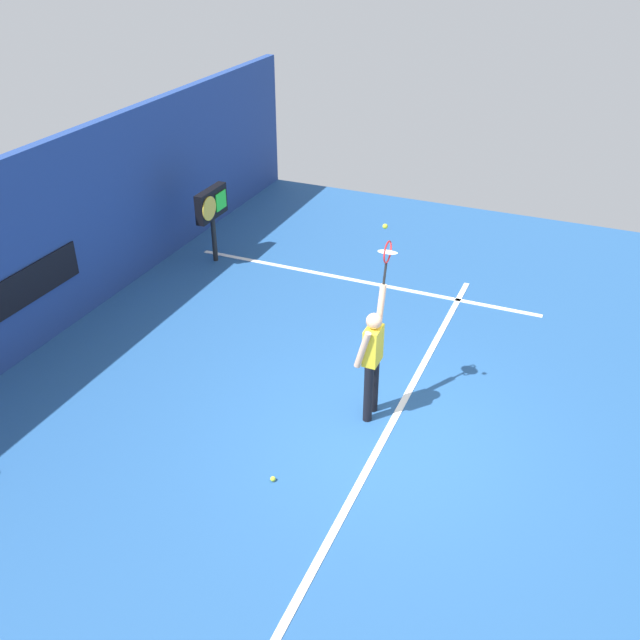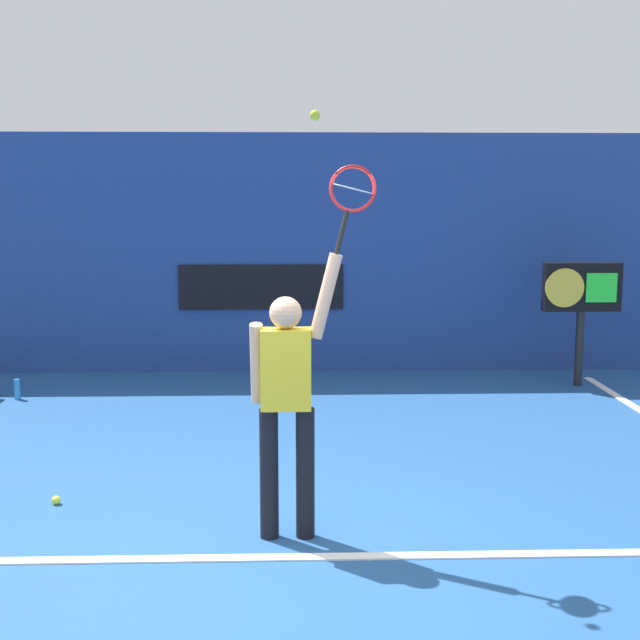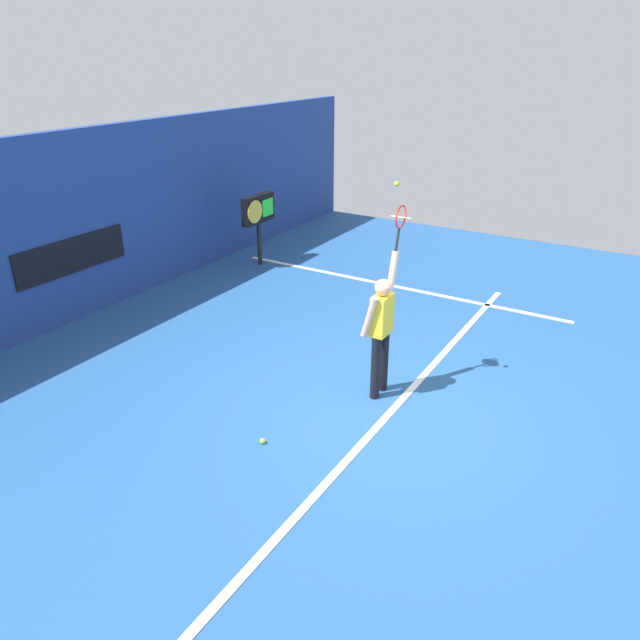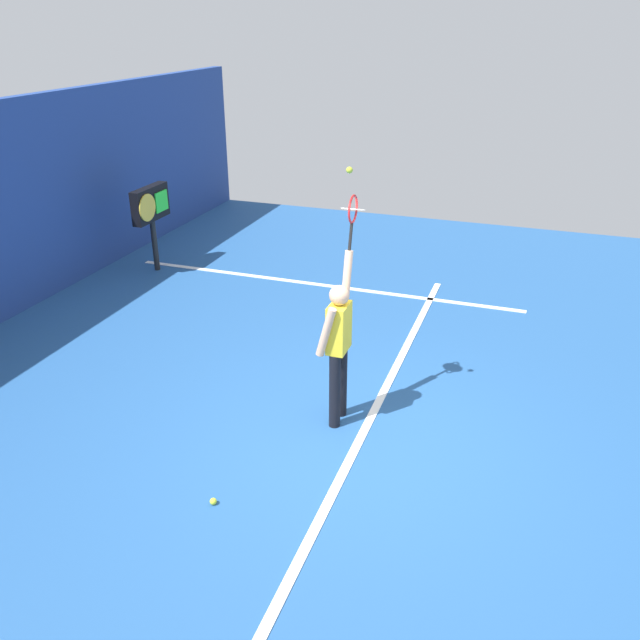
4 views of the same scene
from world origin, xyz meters
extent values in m
plane|color=#23518C|center=(0.00, 0.00, 0.00)|extent=(18.00, 18.00, 0.00)
cube|color=navy|center=(0.00, 6.19, 1.59)|extent=(18.00, 0.20, 3.19)
cube|color=black|center=(0.00, 6.07, 1.15)|extent=(2.20, 0.03, 0.60)
cube|color=white|center=(0.00, 0.04, 0.01)|extent=(10.00, 0.10, 0.01)
cube|color=white|center=(4.27, 2.00, 0.01)|extent=(0.10, 7.00, 0.01)
cylinder|color=black|center=(0.26, 0.40, 0.46)|extent=(0.13, 0.13, 0.92)
cylinder|color=black|center=(0.51, 0.40, 0.46)|extent=(0.13, 0.13, 0.92)
cube|color=yellow|center=(0.38, 0.40, 1.20)|extent=(0.34, 0.20, 0.55)
sphere|color=#D8A884|center=(0.38, 0.40, 1.58)|extent=(0.22, 0.22, 0.22)
cylinder|color=#D8A884|center=(0.65, 0.40, 1.69)|extent=(0.23, 0.09, 0.58)
cylinder|color=#D8A884|center=(0.18, 0.48, 1.22)|extent=(0.09, 0.23, 0.58)
cylinder|color=black|center=(0.76, 0.40, 2.12)|extent=(0.11, 0.03, 0.30)
torus|color=red|center=(0.83, 0.40, 2.40)|extent=(0.38, 0.02, 0.38)
cylinder|color=silver|center=(0.83, 0.40, 2.40)|extent=(0.26, 0.27, 0.07)
sphere|color=#CCE033|center=(0.58, 0.37, 2.88)|extent=(0.07, 0.07, 0.07)
cylinder|color=black|center=(4.00, 5.09, 0.47)|extent=(0.10, 0.10, 0.95)
cube|color=black|center=(4.00, 5.09, 1.25)|extent=(0.95, 0.18, 0.60)
cylinder|color=gold|center=(3.76, 4.98, 1.25)|extent=(0.48, 0.02, 0.48)
cube|color=#26D833|center=(4.21, 4.98, 1.25)|extent=(0.38, 0.02, 0.36)
sphere|color=#CCE033|center=(-1.40, 1.08, 0.03)|extent=(0.07, 0.07, 0.07)
camera|label=1|loc=(-7.48, -2.16, 6.44)|focal=40.07mm
camera|label=2|loc=(0.43, -5.25, 2.35)|focal=47.65mm
camera|label=3|loc=(-6.26, -2.66, 4.40)|focal=33.98mm
camera|label=4|loc=(-5.77, -1.54, 4.30)|focal=36.82mm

